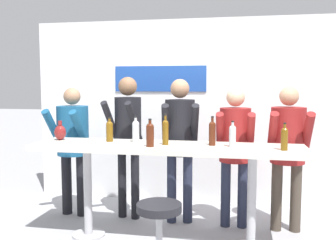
# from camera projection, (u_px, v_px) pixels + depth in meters

# --- Properties ---
(back_wall) EXTENTS (4.45, 0.12, 2.59)m
(back_wall) POSITION_uv_depth(u_px,v_px,m) (186.00, 111.00, 5.33)
(back_wall) COLOR white
(back_wall) RESTS_ON ground_plane
(tasting_table) EXTENTS (2.85, 0.64, 1.05)m
(tasting_table) POSITION_uv_depth(u_px,v_px,m) (166.00, 158.00, 3.91)
(tasting_table) COLOR silver
(tasting_table) RESTS_ON ground_plane
(bar_stool) EXTENTS (0.42, 0.42, 0.63)m
(bar_stool) POSITION_uv_depth(u_px,v_px,m) (159.00, 227.00, 3.30)
(bar_stool) COLOR #B2B2B7
(bar_stool) RESTS_ON ground_plane
(person_far_left) EXTENTS (0.51, 0.59, 1.64)m
(person_far_left) POSITION_uv_depth(u_px,v_px,m) (73.00, 138.00, 4.75)
(person_far_left) COLOR black
(person_far_left) RESTS_ON ground_plane
(person_left) EXTENTS (0.44, 0.57, 1.77)m
(person_left) POSITION_uv_depth(u_px,v_px,m) (128.00, 130.00, 4.62)
(person_left) COLOR black
(person_left) RESTS_ON ground_plane
(person_center_left) EXTENTS (0.48, 0.59, 1.74)m
(person_center_left) POSITION_uv_depth(u_px,v_px,m) (180.00, 134.00, 4.46)
(person_center_left) COLOR #23283D
(person_center_left) RESTS_ON ground_plane
(person_center) EXTENTS (0.43, 0.52, 1.64)m
(person_center) POSITION_uv_depth(u_px,v_px,m) (235.00, 142.00, 4.32)
(person_center) COLOR #23283D
(person_center) RESTS_ON ground_plane
(person_center_right) EXTENTS (0.46, 0.54, 1.65)m
(person_center_right) POSITION_uv_depth(u_px,v_px,m) (288.00, 143.00, 4.20)
(person_center_right) COLOR #473D33
(person_center_right) RESTS_ON ground_plane
(wine_bottle_0) EXTENTS (0.08, 0.08, 0.27)m
(wine_bottle_0) POSITION_uv_depth(u_px,v_px,m) (110.00, 130.00, 4.11)
(wine_bottle_0) COLOR brown
(wine_bottle_0) RESTS_ON tasting_table
(wine_bottle_1) EXTENTS (0.07, 0.07, 0.26)m
(wine_bottle_1) POSITION_uv_depth(u_px,v_px,m) (233.00, 135.00, 3.75)
(wine_bottle_1) COLOR #B7BCC1
(wine_bottle_1) RESTS_ON tasting_table
(wine_bottle_2) EXTENTS (0.07, 0.07, 0.32)m
(wine_bottle_2) POSITION_uv_depth(u_px,v_px,m) (165.00, 131.00, 3.88)
(wine_bottle_2) COLOR brown
(wine_bottle_2) RESTS_ON tasting_table
(wine_bottle_3) EXTENTS (0.07, 0.07, 0.30)m
(wine_bottle_3) POSITION_uv_depth(u_px,v_px,m) (212.00, 132.00, 3.84)
(wine_bottle_3) COLOR #4C1E0F
(wine_bottle_3) RESTS_ON tasting_table
(wine_bottle_4) EXTENTS (0.08, 0.08, 0.28)m
(wine_bottle_4) POSITION_uv_depth(u_px,v_px,m) (150.00, 134.00, 3.76)
(wine_bottle_4) COLOR #4C1E0F
(wine_bottle_4) RESTS_ON tasting_table
(wine_bottle_5) EXTENTS (0.07, 0.07, 0.27)m
(wine_bottle_5) POSITION_uv_depth(u_px,v_px,m) (284.00, 138.00, 3.55)
(wine_bottle_5) COLOR brown
(wine_bottle_5) RESTS_ON tasting_table
(wine_bottle_6) EXTENTS (0.08, 0.08, 0.28)m
(wine_bottle_6) POSITION_uv_depth(u_px,v_px,m) (136.00, 130.00, 4.05)
(wine_bottle_6) COLOR #B7BCC1
(wine_bottle_6) RESTS_ON tasting_table
(decorative_vase) EXTENTS (0.13, 0.13, 0.22)m
(decorative_vase) POSITION_uv_depth(u_px,v_px,m) (60.00, 132.00, 4.23)
(decorative_vase) COLOR maroon
(decorative_vase) RESTS_ON tasting_table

